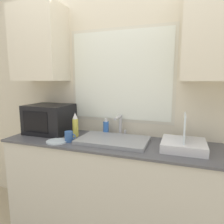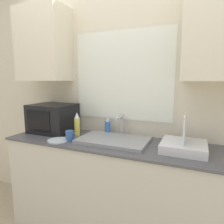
# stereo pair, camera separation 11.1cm
# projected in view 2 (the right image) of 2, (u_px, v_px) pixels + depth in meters

# --- Properties ---
(countertop) EXTENTS (2.01, 0.60, 0.94)m
(countertop) POSITION_uv_depth(u_px,v_px,m) (111.00, 188.00, 1.91)
(countertop) COLOR beige
(countertop) RESTS_ON ground_plane
(wall_back) EXTENTS (6.00, 0.38, 2.60)m
(wall_back) POSITION_uv_depth(u_px,v_px,m) (122.00, 87.00, 2.00)
(wall_back) COLOR beige
(wall_back) RESTS_ON ground_plane
(sink_basin) EXTENTS (0.63, 0.39, 0.03)m
(sink_basin) POSITION_uv_depth(u_px,v_px,m) (113.00, 140.00, 1.82)
(sink_basin) COLOR gray
(sink_basin) RESTS_ON countertop
(faucet) EXTENTS (0.08, 0.18, 0.22)m
(faucet) POSITION_uv_depth(u_px,v_px,m) (121.00, 124.00, 1.98)
(faucet) COLOR #B7B7BC
(faucet) RESTS_ON countertop
(microwave) EXTENTS (0.45, 0.37, 0.30)m
(microwave) POSITION_uv_depth(u_px,v_px,m) (53.00, 118.00, 2.16)
(microwave) COLOR black
(microwave) RESTS_ON countertop
(dish_rack) EXTENTS (0.34, 0.33, 0.29)m
(dish_rack) POSITION_uv_depth(u_px,v_px,m) (184.00, 145.00, 1.59)
(dish_rack) COLOR silver
(dish_rack) RESTS_ON countertop
(spray_bottle) EXTENTS (0.06, 0.06, 0.24)m
(spray_bottle) POSITION_uv_depth(u_px,v_px,m) (77.00, 124.00, 2.01)
(spray_bottle) COLOR #D8CC4C
(spray_bottle) RESTS_ON countertop
(soap_bottle) EXTENTS (0.06, 0.06, 0.17)m
(soap_bottle) POSITION_uv_depth(u_px,v_px,m) (108.00, 127.00, 2.06)
(soap_bottle) COLOR blue
(soap_bottle) RESTS_ON countertop
(mug_near_sink) EXTENTS (0.11, 0.07, 0.10)m
(mug_near_sink) POSITION_uv_depth(u_px,v_px,m) (70.00, 136.00, 1.84)
(mug_near_sink) COLOR #335999
(mug_near_sink) RESTS_ON countertop
(small_plate) EXTENTS (0.19, 0.19, 0.01)m
(small_plate) POSITION_uv_depth(u_px,v_px,m) (58.00, 140.00, 1.85)
(small_plate) COLOR silver
(small_plate) RESTS_ON countertop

